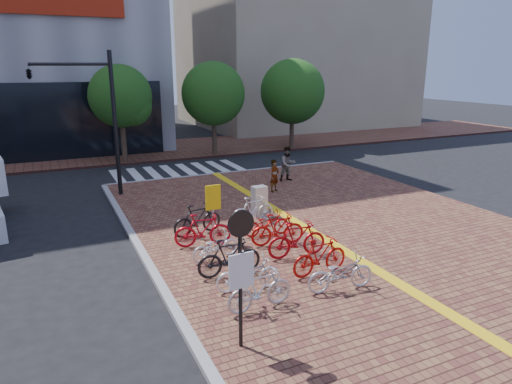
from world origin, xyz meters
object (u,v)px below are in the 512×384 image
bike_1 (248,274)px  bike_4 (203,230)px  utility_box (259,201)px  bike_5 (197,219)px  bike_10 (267,224)px  traffic_light_pole (77,98)px  pedestrian_a (274,176)px  bike_3 (215,246)px  bike_2 (229,257)px  bike_9 (278,229)px  bike_7 (320,256)px  bike_11 (253,210)px  yellow_sign (213,202)px  notice_sign (241,263)px  bike_0 (260,290)px  pedestrian_b (288,164)px  bike_6 (340,273)px  bike_8 (297,239)px

bike_1 → bike_4: bike_4 is taller
utility_box → bike_4: bearing=-145.9°
bike_5 → bike_10: (2.19, -1.11, -0.13)m
traffic_light_pole → bike_10: bearing=-55.5°
pedestrian_a → utility_box: bearing=-152.3°
traffic_light_pole → bike_3: bearing=-71.6°
traffic_light_pole → utility_box: bearing=-43.3°
bike_2 → bike_9: bike_2 is taller
bike_7 → bike_11: bike_7 is taller
pedestrian_a → traffic_light_pole: 9.44m
bike_7 → yellow_sign: yellow_sign is taller
bike_3 → bike_4: (-0.01, 1.17, 0.15)m
bike_10 → bike_11: size_ratio=0.93×
traffic_light_pole → notice_sign: bearing=-82.1°
utility_box → notice_sign: notice_sign is taller
bike_0 → pedestrian_b: bearing=-35.0°
utility_box → bike_6: bearing=-96.4°
bike_0 → bike_5: size_ratio=0.93×
bike_8 → traffic_light_pole: size_ratio=0.30×
bike_10 → bike_7: bearing=-172.9°
bike_6 → traffic_light_pole: (-5.29, 12.29, 3.98)m
bike_2 → bike_3: size_ratio=1.17×
bike_1 → bike_2: 1.05m
bike_3 → bike_11: 3.52m
yellow_sign → notice_sign: (-1.58, -6.08, 0.58)m
bike_0 → bike_11: 6.39m
yellow_sign → bike_0: bearing=-96.5°
traffic_light_pole → bike_7: bearing=-64.6°
bike_6 → bike_4: bearing=33.9°
bike_0 → bike_10: (2.42, 4.52, -0.09)m
bike_3 → traffic_light_pole: traffic_light_pole is taller
bike_8 → utility_box: bearing=-4.3°
bike_0 → bike_10: 5.13m
bike_11 → pedestrian_b: pedestrian_b is taller
bike_1 → yellow_sign: yellow_sign is taller
bike_9 → yellow_sign: size_ratio=0.93×
bike_0 → bike_4: size_ratio=0.93×
bike_2 → yellow_sign: size_ratio=0.95×
bike_7 → bike_6: bearing=174.4°
utility_box → bike_1: bearing=-118.2°
bike_2 → bike_10: bike_2 is taller
bike_4 → bike_5: (0.18, 1.11, -0.00)m
bike_4 → bike_9: 2.50m
bike_7 → bike_3: bearing=42.5°
bike_6 → bike_11: bearing=5.3°
bike_3 → yellow_sign: 1.82m
bike_0 → bike_4: bike_4 is taller
bike_8 → yellow_sign: size_ratio=0.98×
bike_5 → bike_8: bike_8 is taller
bike_4 → notice_sign: (-1.09, -5.77, 1.39)m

